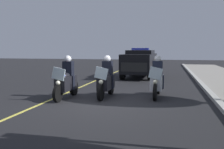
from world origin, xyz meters
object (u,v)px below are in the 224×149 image
object	(u,v)px
police_motorcycle_lead_right	(106,80)
police_motorcycle_trailing	(157,80)
police_motorcycle_lead_left	(66,81)
police_suv	(140,62)

from	to	relation	value
police_motorcycle_lead_right	police_motorcycle_trailing	world-z (taller)	same
police_motorcycle_lead_left	police_motorcycle_lead_right	xyz separation A→B (m)	(-0.59, 1.49, 0.00)
police_motorcycle_trailing	police_motorcycle_lead_right	bearing A→B (deg)	-76.37
police_motorcycle_lead_right	police_motorcycle_trailing	bearing A→B (deg)	103.63
police_motorcycle_trailing	police_suv	bearing A→B (deg)	-168.33
police_motorcycle_trailing	police_suv	world-z (taller)	police_suv
police_motorcycle_lead_left	police_motorcycle_trailing	bearing A→B (deg)	107.06
police_motorcycle_lead_right	police_suv	world-z (taller)	police_suv
police_suv	police_motorcycle_lead_left	bearing A→B (deg)	-13.47
police_motorcycle_lead_right	police_motorcycle_trailing	xyz separation A→B (m)	(-0.49, 2.02, 0.00)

